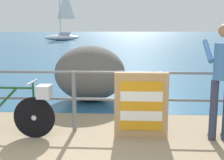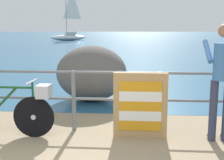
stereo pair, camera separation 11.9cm
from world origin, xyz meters
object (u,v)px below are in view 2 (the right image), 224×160
folded_deckchair_stack (140,106)px  bicycle (11,108)px  sailboat (69,35)px  person_at_railing (222,77)px  breakwater_boulder_main (92,73)px

folded_deckchair_stack → bicycle: bearing=-177.2°
folded_deckchair_stack → sailboat: size_ratio=0.17×
sailboat → person_at_railing: bearing=78.8°
bicycle → folded_deckchair_stack: size_ratio=1.63×
person_at_railing → bicycle: bearing=92.9°
bicycle → person_at_railing: (3.25, 0.08, 0.53)m
breakwater_boulder_main → sailboat: (-7.13, 29.91, 0.06)m
folded_deckchair_stack → breakwater_boulder_main: size_ratio=0.63×
person_at_railing → sailboat: bearing=17.9°
bicycle → breakwater_boulder_main: bearing=71.4°
sailboat → bicycle: bearing=73.4°
person_at_railing → sailboat: sailboat is taller
person_at_railing → sailboat: (-9.45, 32.35, -0.28)m
breakwater_boulder_main → folded_deckchair_stack: bearing=-65.2°
folded_deckchair_stack → breakwater_boulder_main: (-1.11, 2.42, 0.13)m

